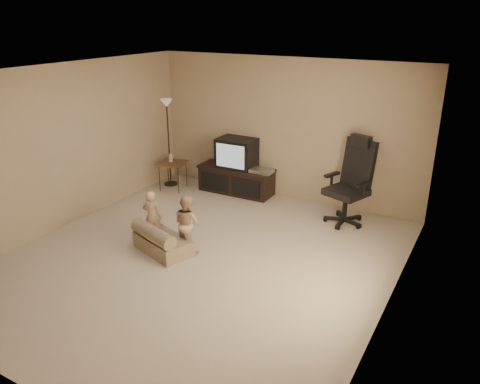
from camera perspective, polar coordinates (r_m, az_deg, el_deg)
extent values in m
plane|color=#B7AB91|center=(6.54, -4.93, -8.16)|extent=(5.50, 5.50, 0.00)
plane|color=silver|center=(5.75, -5.72, 14.14)|extent=(5.50, 5.50, 0.00)
plane|color=tan|center=(8.35, 5.54, 7.55)|extent=(5.00, 0.00, 5.00)
plane|color=tan|center=(4.27, -26.90, -8.33)|extent=(5.00, 0.00, 5.00)
plane|color=tan|center=(7.68, -20.91, 5.08)|extent=(0.00, 5.50, 5.50)
plane|color=tan|center=(5.12, 18.47, -2.26)|extent=(0.00, 5.50, 5.50)
cube|color=black|center=(8.78, -0.44, 1.34)|extent=(1.40, 0.52, 0.45)
cube|color=black|center=(8.70, -0.44, 2.91)|extent=(1.44, 0.56, 0.04)
cube|color=black|center=(8.73, -3.12, 1.23)|extent=(0.58, 0.03, 0.34)
cube|color=black|center=(8.43, 0.68, 0.51)|extent=(0.58, 0.03, 0.34)
cube|color=black|center=(8.63, -0.38, 4.79)|extent=(0.70, 0.51, 0.55)
cube|color=white|center=(8.42, -1.22, 4.37)|extent=(0.57, 0.02, 0.43)
cube|color=#BABABD|center=(8.41, 2.65, 2.59)|extent=(0.40, 0.29, 0.06)
cylinder|color=black|center=(7.65, 12.67, -1.79)|extent=(0.08, 0.08, 0.45)
cube|color=black|center=(7.56, 12.82, 0.01)|extent=(0.71, 0.71, 0.10)
cube|color=black|center=(7.63, 14.28, 3.38)|extent=(0.57, 0.37, 0.79)
cube|color=black|center=(7.53, 14.53, 6.06)|extent=(0.35, 0.22, 0.18)
cube|color=black|center=(7.66, 11.14, 2.10)|extent=(0.18, 0.32, 0.04)
cube|color=black|center=(7.32, 14.83, 0.92)|extent=(0.18, 0.32, 0.04)
cube|color=brown|center=(8.95, -8.25, 3.50)|extent=(0.58, 0.58, 0.03)
cylinder|color=#311E15|center=(8.95, -9.78, 1.65)|extent=(0.01, 0.01, 0.53)
cylinder|color=#311E15|center=(8.79, -7.53, 1.43)|extent=(0.01, 0.01, 0.53)
cylinder|color=#311E15|center=(9.28, -8.76, 2.41)|extent=(0.01, 0.01, 0.53)
cylinder|color=#311E15|center=(9.13, -6.57, 2.21)|extent=(0.01, 0.01, 0.53)
cylinder|color=silver|center=(8.98, -8.45, 4.09)|extent=(0.07, 0.07, 0.13)
cone|color=beige|center=(8.96, -8.48, 4.65)|extent=(0.05, 0.05, 0.05)
cylinder|color=#311E15|center=(9.36, -8.41, 1.01)|extent=(0.26, 0.26, 0.03)
cylinder|color=#311E15|center=(9.12, -8.67, 5.68)|extent=(0.03, 0.03, 1.59)
cone|color=beige|center=(8.95, -8.95, 10.66)|extent=(0.22, 0.22, 0.15)
cube|color=gray|center=(6.76, -9.36, -6.25)|extent=(0.97, 0.71, 0.22)
cylinder|color=gray|center=(6.60, -10.55, -5.04)|extent=(0.87, 0.46, 0.21)
imported|color=#D6AB86|center=(6.94, -10.66, -2.94)|extent=(0.34, 0.28, 0.81)
imported|color=#D6AB86|center=(6.61, -6.48, -3.79)|extent=(0.45, 0.32, 0.84)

